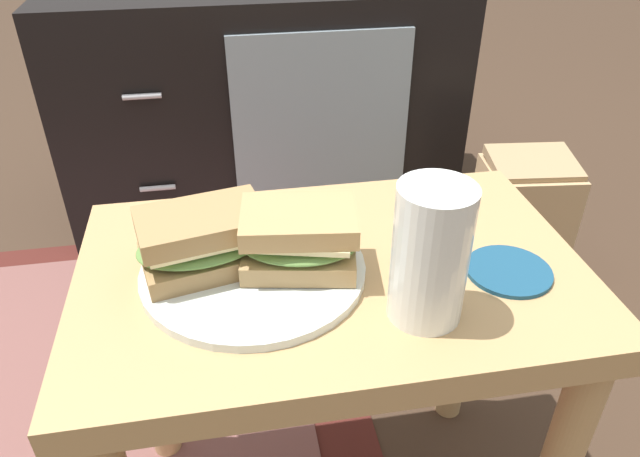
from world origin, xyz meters
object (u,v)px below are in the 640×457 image
(tv_cabinet, at_px, (261,102))
(sandwich_back, at_px, (299,238))
(beer_glass, at_px, (430,257))
(plate, at_px, (254,269))
(coaster, at_px, (509,271))
(sandwich_front, at_px, (203,240))
(paper_bag, at_px, (520,224))

(tv_cabinet, height_order, sandwich_back, tv_cabinet)
(sandwich_back, bearing_deg, beer_glass, -37.85)
(tv_cabinet, distance_m, plate, 0.97)
(sandwich_back, bearing_deg, coaster, -10.48)
(beer_glass, bearing_deg, sandwich_front, 154.11)
(plate, relative_size, paper_bag, 0.76)
(plate, relative_size, sandwich_back, 1.70)
(sandwich_front, relative_size, coaster, 1.69)
(tv_cabinet, relative_size, sandwich_back, 6.71)
(tv_cabinet, bearing_deg, plate, -95.13)
(sandwich_back, bearing_deg, sandwich_front, 171.08)
(sandwich_back, relative_size, coaster, 1.55)
(plate, xyz_separation_m, paper_bag, (0.60, 0.48, -0.31))
(plate, relative_size, sandwich_front, 1.55)
(plate, distance_m, beer_glass, 0.20)
(sandwich_front, bearing_deg, sandwich_back, -8.92)
(coaster, bearing_deg, sandwich_front, 170.00)
(sandwich_front, distance_m, paper_bag, 0.88)
(sandwich_back, relative_size, beer_glass, 1.01)
(sandwich_front, xyz_separation_m, sandwich_back, (0.10, -0.02, 0.00))
(plate, xyz_separation_m, sandwich_front, (-0.05, 0.01, 0.04))
(tv_cabinet, xyz_separation_m, sandwich_front, (-0.13, -0.94, 0.21))
(sandwich_front, xyz_separation_m, beer_glass, (0.21, -0.10, 0.03))
(coaster, distance_m, paper_bag, 0.69)
(plate, bearing_deg, coaster, -10.19)
(tv_cabinet, relative_size, coaster, 10.38)
(sandwich_front, bearing_deg, paper_bag, 35.76)
(beer_glass, relative_size, paper_bag, 0.45)
(plate, bearing_deg, beer_glass, -30.39)
(plate, distance_m, sandwich_back, 0.06)
(sandwich_front, xyz_separation_m, paper_bag, (0.65, 0.47, -0.35))
(plate, distance_m, coaster, 0.28)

